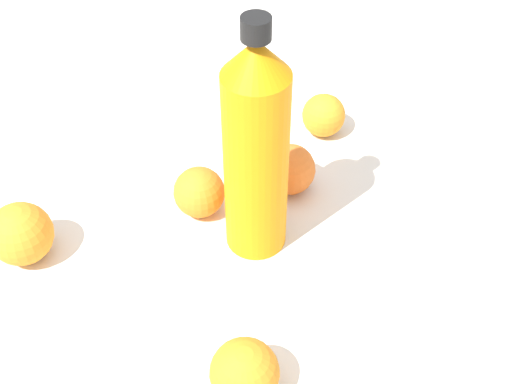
{
  "coord_description": "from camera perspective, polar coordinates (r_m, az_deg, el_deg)",
  "views": [
    {
      "loc": [
        0.46,
        -0.29,
        0.62
      ],
      "look_at": [
        0.03,
        0.05,
        0.08
      ],
      "focal_mm": 46.37,
      "sensor_mm": 36.0,
      "label": 1
    }
  ],
  "objects": [
    {
      "name": "water_bottle",
      "position": [
        0.72,
        -0.0,
        3.6
      ],
      "size": [
        0.07,
        0.07,
        0.31
      ],
      "rotation": [
        0.0,
        0.0,
        1.47
      ],
      "color": "orange",
      "rests_on": "ground_plane"
    },
    {
      "name": "orange_4",
      "position": [
        0.87,
        2.95,
        1.96
      ],
      "size": [
        0.07,
        0.07,
        0.07
      ],
      "primitive_type": "sphere",
      "color": "orange",
      "rests_on": "ground_plane"
    },
    {
      "name": "orange_1",
      "position": [
        0.96,
        5.85,
        6.6
      ],
      "size": [
        0.06,
        0.06,
        0.06
      ],
      "primitive_type": "sphere",
      "color": "orange",
      "rests_on": "ground_plane"
    },
    {
      "name": "orange_2",
      "position": [
        0.67,
        -0.99,
        -15.32
      ],
      "size": [
        0.07,
        0.07,
        0.07
      ],
      "primitive_type": "sphere",
      "color": "orange",
      "rests_on": "ground_plane"
    },
    {
      "name": "orange_0",
      "position": [
        0.83,
        -19.62,
        -3.42
      ],
      "size": [
        0.08,
        0.08,
        0.08
      ],
      "primitive_type": "sphere",
      "color": "orange",
      "rests_on": "ground_plane"
    },
    {
      "name": "ground_plane",
      "position": [
        0.83,
        -3.97,
        -4.2
      ],
      "size": [
        2.4,
        2.4,
        0.0
      ],
      "primitive_type": "plane",
      "color": "silver"
    },
    {
      "name": "orange_3",
      "position": [
        0.84,
        -4.92,
        -0.01
      ],
      "size": [
        0.07,
        0.07,
        0.07
      ],
      "primitive_type": "sphere",
      "color": "orange",
      "rests_on": "ground_plane"
    }
  ]
}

